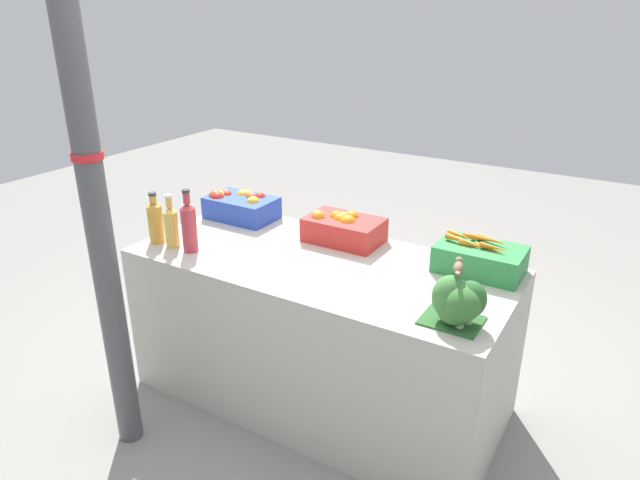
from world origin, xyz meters
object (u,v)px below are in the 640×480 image
Objects in this scene: orange_crate at (343,228)px; sparrow_bird at (458,267)px; support_pole at (92,186)px; juice_bottle_amber at (155,221)px; juice_bottle_ruby at (189,226)px; apple_crate at (240,205)px; carrot_crate at (480,258)px; broccoli_pile at (459,302)px; juice_bottle_golden at (171,225)px.

sparrow_bird is (0.73, -0.46, 0.15)m from orange_crate.
support_pole reaches higher than juice_bottle_amber.
juice_bottle_ruby is (0.22, -0.00, 0.02)m from juice_bottle_amber.
juice_bottle_amber is at bearing 75.45° from sparrow_bird.
orange_crate is at bearing -0.04° from apple_crate.
support_pole is 0.57m from juice_bottle_ruby.
carrot_crate is 0.49m from sparrow_bird.
orange_crate is at bearing 146.67° from broccoli_pile.
juice_bottle_amber reaches higher than carrot_crate.
support_pole reaches higher than sparrow_bird.
orange_crate is (0.65, -0.00, -0.00)m from apple_crate.
juice_bottle_golden is at bearing 180.00° from juice_bottle_ruby.
apple_crate and orange_crate have the same top height.
juice_bottle_amber is at bearing -106.13° from apple_crate.
apple_crate is (-0.06, 0.96, -0.37)m from support_pole.
support_pole is 6.51× the size of orange_crate.
support_pole reaches higher than juice_bottle_ruby.
juice_bottle_amber is (-0.14, -0.49, 0.04)m from apple_crate.
juice_bottle_amber is 0.97× the size of juice_bottle_golden.
apple_crate is 1.49m from broccoli_pile.
support_pole is at bearing -92.40° from juice_bottle_ruby.
broccoli_pile is at bearing -0.37° from juice_bottle_ruby.
juice_bottle_amber is 0.11m from juice_bottle_golden.
support_pole is 6.51× the size of carrot_crate.
support_pole reaches higher than juice_bottle_golden.
carrot_crate is at bearing 21.21° from juice_bottle_ruby.
sparrow_bird is (1.41, 0.03, 0.11)m from juice_bottle_golden.
broccoli_pile is at bearing -159.07° from sparrow_bird.
juice_bottle_golden is (0.11, -0.00, -0.00)m from juice_bottle_amber.
support_pole reaches higher than apple_crate.
juice_bottle_ruby is at bearing 179.63° from broccoli_pile.
support_pole is at bearing -78.49° from juice_bottle_golden.
juice_bottle_golden is at bearing 101.51° from support_pole.
juice_bottle_golden is 1.42m from sparrow_bird.
orange_crate is at bearing 35.35° from juice_bottle_golden.
sparrow_bird is at bearing -84.88° from carrot_crate.
sparrow_bird is (1.30, 0.03, 0.09)m from juice_bottle_ruby.
orange_crate is 1.21× the size of juice_bottle_ruby.
orange_crate is at bearing 58.60° from support_pole.
orange_crate is 0.93m from juice_bottle_amber.
juice_bottle_amber is at bearing 113.15° from support_pole.
orange_crate is 1.42× the size of juice_bottle_golden.
apple_crate and carrot_crate have the same top height.
broccoli_pile is 1.32m from juice_bottle_ruby.
broccoli_pile is 1.44m from juice_bottle_golden.
orange_crate is (0.59, 0.96, -0.38)m from support_pole.
juice_bottle_golden is at bearing 75.52° from sparrow_bird.
orange_crate is 0.87m from sparrow_bird.
apple_crate is 1.63× the size of broccoli_pile.
support_pole reaches higher than carrot_crate.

